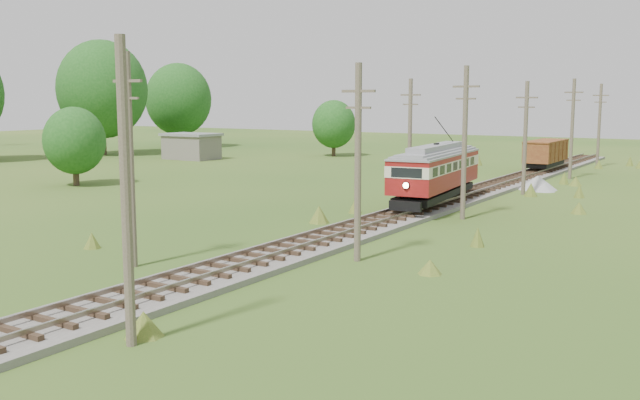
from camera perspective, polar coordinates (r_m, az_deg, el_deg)
The scene contains 17 objects.
railbed_main at distance 47.05m, azimuth 8.99°, elevation -0.44°, with size 3.60×96.00×0.57m.
streetcar at distance 47.16m, azimuth 9.26°, elevation 2.45°, with size 3.97×11.99×5.42m.
gondola at distance 72.95m, azimuth 17.62°, elevation 3.65°, with size 2.55×7.79×2.58m.
gravel_pile at distance 58.61m, azimuth 17.09°, elevation 1.29°, with size 3.12×3.31×1.13m.
utility_pole_r_1 at distance 20.67m, azimuth -15.27°, elevation 0.42°, with size 0.30×0.30×8.80m.
utility_pole_r_2 at distance 30.82m, azimuth 3.05°, elevation 3.15°, with size 1.60×0.30×8.60m.
utility_pole_r_3 at distance 42.65m, azimuth 11.49°, elevation 4.62°, with size 1.60×0.30×9.00m.
utility_pole_r_4 at distance 55.06m, azimuth 16.10°, elevation 4.88°, with size 1.60×0.30×8.40m.
utility_pole_r_5 at distance 67.53m, azimuth 19.52°, elevation 5.47°, with size 1.60×0.30×8.90m.
utility_pole_r_6 at distance 80.30m, azimuth 21.44°, elevation 5.64°, with size 1.60×0.30×8.70m.
utility_pole_l_a at distance 30.70m, azimuth -14.94°, elevation 3.26°, with size 1.60×0.30×9.00m.
utility_pole_l_b at distance 53.93m, azimuth 7.20°, elevation 5.18°, with size 1.60×0.30×8.60m.
tree_left_4 at distance 95.74m, azimuth -17.03°, elevation 8.46°, with size 11.34×11.34×14.61m.
tree_left_5 at distance 108.28m, azimuth -11.25°, elevation 7.91°, with size 9.66×9.66×12.44m.
tree_mid_a at distance 89.72m, azimuth 1.11°, elevation 6.09°, with size 5.46×5.46×7.03m.
tree_mid_c at distance 62.01m, azimuth -19.05°, elevation 4.51°, with size 5.04×5.04×6.49m.
shed at distance 86.57m, azimuth -10.24°, elevation 4.27°, with size 6.40×4.40×3.10m.
Camera 1 is at (18.22, -8.84, 7.03)m, focal length 40.00 mm.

